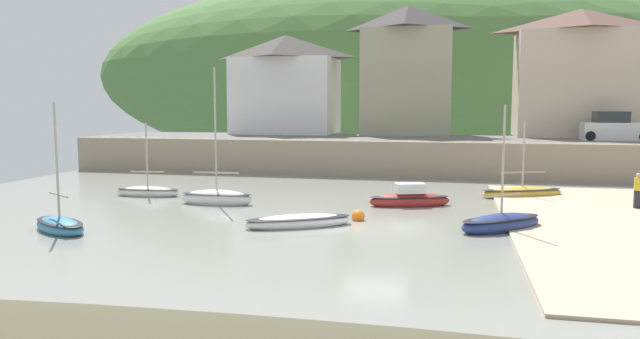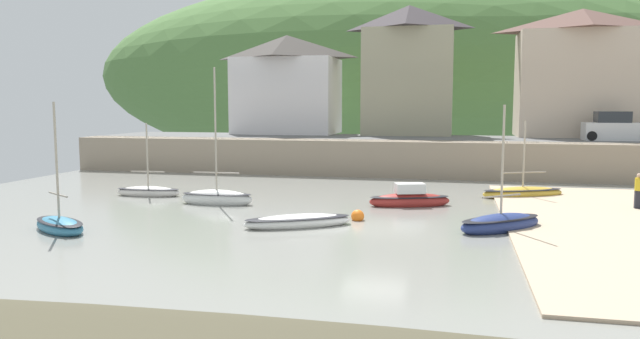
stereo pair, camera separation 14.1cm
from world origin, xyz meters
name	(u,v)px [view 2 (the right image)]	position (x,y,z in m)	size (l,w,h in m)	color
ground	(381,308)	(1.40, -9.56, 0.16)	(48.00, 41.00, 0.61)	gray
quay_seawall	(409,156)	(0.00, 17.50, 1.36)	(48.00, 9.40, 2.40)	gray
hillside_backdrop	(395,75)	(-4.75, 55.20, 8.56)	(80.00, 44.00, 24.46)	#537D3F
waterfront_building_left	(287,84)	(-10.75, 25.20, 6.51)	(8.51, 6.04, 8.09)	silver
waterfront_building_centre	(409,70)	(-0.75, 25.20, 7.55)	(7.19, 5.34, 10.14)	tan
waterfront_building_right	(580,72)	(11.97, 25.20, 7.18)	(9.24, 5.45, 9.44)	beige
fishing_boat_green	(523,193)	(6.50, 9.52, 0.24)	(4.57, 2.88, 4.10)	gold
sailboat_blue_trim	(60,225)	(-11.71, -3.23, 0.24)	(3.36, 2.76, 5.08)	teal
motorboat_with_cabin	(148,191)	(-12.80, 5.53, 0.24)	(3.52, 1.22, 4.00)	silver
dinghy_open_wooden	(410,199)	(0.93, 5.48, 0.31)	(4.06, 2.31, 1.26)	#A12A26
sailboat_nearest_shore	(217,197)	(-8.25, 3.90, 0.33)	(3.61, 1.11, 6.79)	white
sailboat_far_left	(501,223)	(4.77, 0.68, 0.28)	(3.73, 3.43, 5.01)	navy
rowboat_small_beached	(298,221)	(-3.02, -0.38, 0.20)	(4.38, 3.11, 0.64)	white
parked_car_near_slipway	(615,128)	(13.48, 20.70, 3.20)	(4.12, 1.82, 1.95)	silver
person_on_slipway	(639,189)	(11.19, 6.51, 0.98)	(0.34, 0.34, 1.62)	#282833
mooring_buoy	(358,216)	(-0.92, 1.43, 0.17)	(0.56, 0.56, 0.56)	orange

